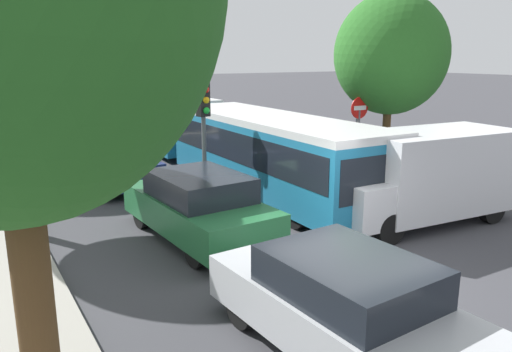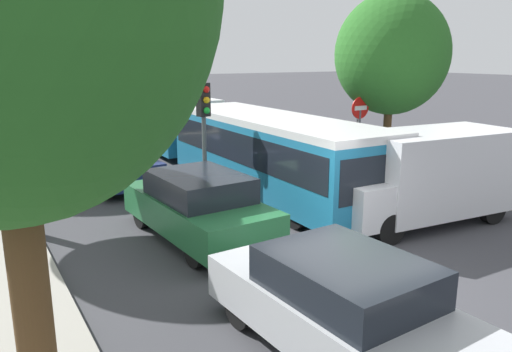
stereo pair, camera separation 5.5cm
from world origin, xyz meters
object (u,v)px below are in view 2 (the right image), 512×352
Objects in this scene: queued_car_green at (198,206)px; white_van at (427,174)px; no_entry_sign at (359,126)px; articulated_bus at (219,134)px; traffic_light at (204,116)px; queued_car_tan at (88,140)px; city_bus_rear at (17,90)px; queued_car_navy at (112,162)px; direction_sign_post at (359,102)px; queued_car_blue at (59,125)px; queued_car_silver at (341,305)px; tree_right_near at (391,57)px; queued_car_graphite at (44,114)px.

white_van is (5.41, -1.84, 0.46)m from queued_car_green.
queued_car_green is 7.12m from no_entry_sign.
articulated_bus is 4.75× the size of traffic_light.
queued_car_green is at bearing 176.57° from queued_car_tan.
no_entry_sign is (6.64, -9.10, 1.17)m from queued_car_tan.
city_bus_rear reaches higher than queued_car_green.
articulated_bus is 3.59× the size of queued_car_navy.
articulated_bus is 5.00m from direction_sign_post.
traffic_light is (1.42, -32.11, 1.09)m from city_bus_rear.
queued_car_tan is at bearing 179.00° from queued_car_blue.
tree_right_near is (8.24, 7.39, 3.30)m from queued_car_silver.
no_entry_sign reaches higher than queued_car_blue.
queued_car_silver is (-0.10, -39.68, -0.66)m from city_bus_rear.
white_van is 1.51× the size of traffic_light.
queued_car_tan is 1.21× the size of traffic_light.
direction_sign_post is at bearing -141.25° from queued_car_tan.
queued_car_blue is (0.22, 10.65, -0.09)m from queued_car_navy.
queued_car_green is 16.55m from queued_car_blue.
queued_car_graphite is (0.04, 22.59, -0.09)m from queued_car_green.
queued_car_green is at bearing 32.99° from direction_sign_post.
tree_right_near reaches higher than city_bus_rear.
queued_car_tan reaches higher than queued_car_blue.
queued_car_silver is 21.77m from queued_car_blue.
queued_car_silver is at bearing -138.12° from tree_right_near.
articulated_bus is 5.73× the size of no_entry_sign.
direction_sign_post is (7.78, -2.92, 1.78)m from queued_car_navy.
queued_car_silver is at bearing 176.68° from queued_car_blue.
queued_car_silver is 11.35m from direction_sign_post.
queued_car_green is 0.88× the size of white_van.
city_bus_rear is at bearing -2.27° from queued_car_graphite.
white_van is 4.21m from no_entry_sign.
traffic_light is at bearing -92.65° from no_entry_sign.
direction_sign_post is (6.13, 0.62, 0.05)m from traffic_light.
queued_car_tan is 11.32m from no_entry_sign.
articulated_bus is 4.03× the size of queued_car_graphite.
tree_right_near is at bearing -77.92° from queued_car_green.
city_bus_rear is 3.18× the size of direction_sign_post.
queued_car_tan is at bearing -143.86° from no_entry_sign.
queued_car_blue is (0.00, -17.92, -0.72)m from city_bus_rear.
queued_car_graphite is at bearing 177.95° from city_bus_rear.
city_bus_rear reaches higher than queued_car_navy.
tree_right_near reaches higher than white_van.
articulated_bus is at bearing 137.08° from traffic_light.
city_bus_rear is at bearing -2.57° from queued_car_tan.
articulated_bus is at bearing -70.86° from white_van.
traffic_light reaches higher than queued_car_tan.
queued_car_blue is 6.04m from queued_car_graphite.
white_van is (5.63, 3.38, 0.49)m from queued_car_silver.
city_bus_rear is at bearing 104.16° from tree_right_near.
queued_car_tan is 1.03× the size of queued_car_blue.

